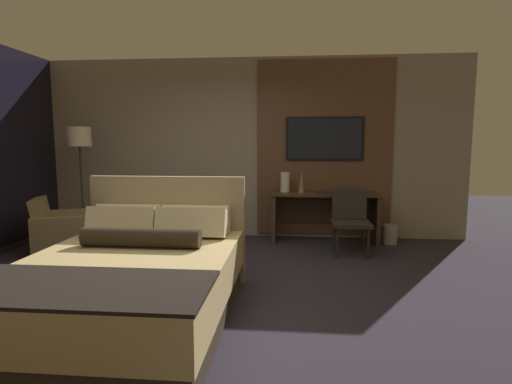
# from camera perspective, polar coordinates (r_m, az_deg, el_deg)

# --- Properties ---
(ground_plane) EXTENTS (16.00, 16.00, 0.00)m
(ground_plane) POSITION_cam_1_polar(r_m,az_deg,el_deg) (4.11, -8.26, -14.28)
(ground_plane) COLOR #28232D
(wall_back_tv_panel) EXTENTS (7.20, 0.09, 2.80)m
(wall_back_tv_panel) POSITION_cam_1_polar(r_m,az_deg,el_deg) (6.36, -1.54, 6.24)
(wall_back_tv_panel) COLOR gray
(wall_back_tv_panel) RESTS_ON ground_plane
(bed) EXTENTS (1.66, 2.19, 1.14)m
(bed) POSITION_cam_1_polar(r_m,az_deg,el_deg) (3.58, -17.16, -11.95)
(bed) COLOR #33281E
(bed) RESTS_ON ground_plane
(desk) EXTENTS (1.58, 0.52, 0.75)m
(desk) POSITION_cam_1_polar(r_m,az_deg,el_deg) (6.13, 9.73, -2.36)
(desk) COLOR #422D1E
(desk) RESTS_ON ground_plane
(tv) EXTENTS (1.18, 0.04, 0.66)m
(tv) POSITION_cam_1_polar(r_m,az_deg,el_deg) (6.26, 9.77, 7.52)
(tv) COLOR black
(desk_chair) EXTENTS (0.50, 0.50, 0.87)m
(desk_chair) POSITION_cam_1_polar(r_m,az_deg,el_deg) (5.54, 13.29, -3.31)
(desk_chair) COLOR #28231E
(desk_chair) RESTS_ON ground_plane
(armchair_by_window) EXTENTS (0.93, 0.95, 0.76)m
(armchair_by_window) POSITION_cam_1_polar(r_m,az_deg,el_deg) (6.12, -25.99, -5.28)
(armchair_by_window) COLOR olive
(armchair_by_window) RESTS_ON ground_plane
(floor_lamp) EXTENTS (0.34, 0.34, 1.72)m
(floor_lamp) POSITION_cam_1_polar(r_m,az_deg,el_deg) (6.41, -23.88, 6.02)
(floor_lamp) COLOR #282623
(floor_lamp) RESTS_ON ground_plane
(vase_tall) EXTENTS (0.09, 0.09, 0.32)m
(vase_tall) POSITION_cam_1_polar(r_m,az_deg,el_deg) (5.98, 6.51, 1.39)
(vase_tall) COLOR #846647
(vase_tall) RESTS_ON desk
(vase_short) EXTENTS (0.14, 0.14, 0.30)m
(vase_short) POSITION_cam_1_polar(r_m,az_deg,el_deg) (6.09, 4.17, 1.45)
(vase_short) COLOR silver
(vase_short) RESTS_ON desk
(book) EXTENTS (0.26, 0.22, 0.03)m
(book) POSITION_cam_1_polar(r_m,az_deg,el_deg) (6.04, 9.74, 0.02)
(book) COLOR #332D28
(book) RESTS_ON desk
(waste_bin) EXTENTS (0.22, 0.22, 0.28)m
(waste_bin) POSITION_cam_1_polar(r_m,az_deg,el_deg) (6.28, 18.55, -5.74)
(waste_bin) COLOR gray
(waste_bin) RESTS_ON ground_plane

